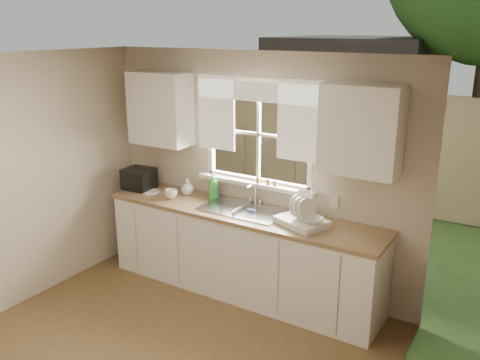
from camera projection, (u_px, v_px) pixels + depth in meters
The scene contains 19 objects.
room_walls at pixel (116, 240), 3.69m from camera, with size 3.62×4.02×2.50m.
ceiling at pixel (110, 62), 3.37m from camera, with size 3.60×4.00×0.02m, color silver.
window at pixel (258, 150), 5.30m from camera, with size 1.38×0.16×1.06m.
curtains at pixel (256, 108), 5.13m from camera, with size 1.50×0.03×0.81m.
base_cabinets at pixel (241, 253), 5.34m from camera, with size 3.00×0.62×0.87m, color white.
countertop at pixel (242, 213), 5.21m from camera, with size 3.04×0.65×0.04m, color olive.
upper_cabinet_left at pixel (160, 109), 5.63m from camera, with size 0.70×0.33×0.80m, color white.
upper_cabinet_right at pixel (361, 130), 4.47m from camera, with size 0.70×0.33×0.80m, color white.
wall_outlet at pixel (334, 202), 4.96m from camera, with size 0.08×0.01×0.12m, color beige.
sill_jars at pixel (267, 182), 5.26m from camera, with size 0.24×0.04×0.06m.
sink at pixel (243, 217), 5.25m from camera, with size 0.88×0.52×0.40m.
dish_rack at pixel (302, 218), 4.84m from camera, with size 0.55×0.49×0.31m.
bowl at pixel (312, 220), 4.72m from camera, with size 0.20×0.20×0.05m, color silver.
soap_bottle_a at pixel (213, 186), 5.52m from camera, with size 0.11×0.11×0.29m, color #2D8B33.
soap_bottle_b at pixel (215, 191), 5.57m from camera, with size 0.07×0.08×0.16m, color blue.
soap_bottle_c at pixel (187, 187), 5.68m from camera, with size 0.14×0.14×0.18m, color beige.
saucer at pixel (150, 191), 5.80m from camera, with size 0.21×0.21×0.01m, color white.
cup at pixel (171, 194), 5.56m from camera, with size 0.13×0.13×0.11m, color white.
black_appliance at pixel (139, 179), 5.88m from camera, with size 0.33×0.29×0.24m, color black.
Camera 1 is at (2.56, -2.48, 2.73)m, focal length 38.00 mm.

